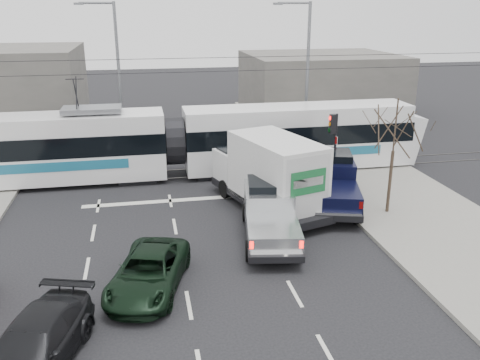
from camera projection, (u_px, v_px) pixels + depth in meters
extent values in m
plane|color=black|center=(227.00, 256.00, 18.75)|extent=(120.00, 120.00, 0.00)
cube|color=gray|center=(448.00, 234.00, 20.36)|extent=(6.00, 60.00, 0.15)
cube|color=#33302D|center=(197.00, 173.00, 28.03)|extent=(60.00, 1.60, 0.03)
cube|color=slate|center=(320.00, 85.00, 42.38)|extent=(12.00, 10.00, 5.00)
cylinder|color=#47382B|center=(390.00, 182.00, 21.95)|extent=(0.14, 0.14, 2.75)
cylinder|color=#47382B|center=(396.00, 125.00, 21.14)|extent=(0.07, 0.07, 2.25)
cylinder|color=black|center=(335.00, 149.00, 25.35)|extent=(0.12, 0.12, 3.60)
cube|color=black|center=(333.00, 124.00, 24.89)|extent=(0.28, 0.28, 0.95)
cylinder|color=#FF0C07|center=(330.00, 118.00, 24.76)|extent=(0.06, 0.20, 0.20)
cylinder|color=orange|center=(330.00, 124.00, 24.86)|extent=(0.06, 0.20, 0.20)
cylinder|color=#05330C|center=(329.00, 130.00, 24.96)|extent=(0.06, 0.20, 0.20)
cube|color=white|center=(336.00, 140.00, 25.04)|extent=(0.02, 0.30, 0.40)
cylinder|color=slate|center=(307.00, 78.00, 31.64)|extent=(0.20, 0.20, 9.00)
cylinder|color=slate|center=(294.00, 3.00, 30.03)|extent=(2.00, 0.14, 0.14)
cube|color=slate|center=(278.00, 4.00, 29.86)|extent=(0.55, 0.25, 0.14)
cylinder|color=slate|center=(119.00, 78.00, 31.41)|extent=(0.20, 0.20, 9.00)
cylinder|color=slate|center=(96.00, 3.00, 29.80)|extent=(2.00, 0.14, 0.14)
cube|color=slate|center=(79.00, 4.00, 29.63)|extent=(0.55, 0.25, 0.14)
cylinder|color=black|center=(194.00, 72.00, 26.24)|extent=(60.00, 0.03, 0.03)
cylinder|color=black|center=(193.00, 58.00, 26.02)|extent=(60.00, 0.03, 0.03)
cube|color=white|center=(42.00, 166.00, 25.95)|extent=(12.49, 2.63, 1.51)
cube|color=black|center=(39.00, 143.00, 25.57)|extent=(12.55, 2.66, 1.03)
cube|color=white|center=(37.00, 125.00, 25.27)|extent=(12.49, 2.53, 0.96)
cube|color=#1A6585|center=(37.00, 168.00, 24.64)|extent=(8.74, 0.03, 0.48)
cube|color=white|center=(297.00, 152.00, 28.42)|extent=(12.49, 2.63, 1.51)
cube|color=black|center=(298.00, 131.00, 28.04)|extent=(12.55, 2.66, 1.03)
cube|color=white|center=(298.00, 115.00, 27.74)|extent=(12.49, 2.53, 0.96)
cube|color=#1A6585|center=(304.00, 153.00, 27.11)|extent=(8.74, 0.03, 0.48)
cylinder|color=black|center=(175.00, 141.00, 26.87)|extent=(0.97, 2.51, 2.51)
cube|color=slate|center=(92.00, 109.00, 25.54)|extent=(2.91, 1.57, 0.24)
cube|color=black|center=(138.00, 175.00, 27.09)|extent=(1.94, 2.23, 0.35)
cube|color=black|center=(213.00, 171.00, 27.83)|extent=(1.94, 2.23, 0.35)
cube|color=black|center=(353.00, 162.00, 29.31)|extent=(1.94, 2.23, 0.35)
cube|color=black|center=(270.00, 226.00, 19.93)|extent=(2.85, 5.87, 0.24)
cube|color=silver|center=(268.00, 201.00, 20.67)|extent=(2.27, 2.65, 1.12)
cube|color=black|center=(268.00, 187.00, 20.57)|extent=(1.91, 1.94, 0.53)
cube|color=silver|center=(266.00, 194.00, 22.02)|extent=(1.99, 1.31, 0.53)
cube|color=silver|center=(273.00, 231.00, 18.64)|extent=(2.30, 2.81, 0.63)
cube|color=silver|center=(277.00, 256.00, 17.34)|extent=(1.79, 0.47, 0.17)
cube|color=#FF0C07|center=(252.00, 245.00, 17.31)|extent=(0.15, 0.10, 0.27)
cube|color=#FF0C07|center=(301.00, 244.00, 17.35)|extent=(0.15, 0.10, 0.27)
cylinder|color=black|center=(246.00, 212.00, 21.66)|extent=(0.40, 0.81, 0.78)
cylinder|color=black|center=(287.00, 212.00, 21.70)|extent=(0.40, 0.81, 0.78)
cylinder|color=black|center=(249.00, 251.00, 18.26)|extent=(0.40, 0.81, 0.78)
cylinder|color=black|center=(299.00, 250.00, 18.30)|extent=(0.40, 0.81, 0.78)
cube|color=black|center=(267.00, 198.00, 22.89)|extent=(4.27, 7.24, 0.34)
cube|color=white|center=(240.00, 165.00, 24.79)|extent=(2.62, 2.23, 1.57)
cube|color=black|center=(239.00, 153.00, 24.71)|extent=(2.17, 1.62, 0.59)
cube|color=silver|center=(276.00, 172.00, 21.84)|extent=(3.62, 5.15, 2.89)
cube|color=silver|center=(308.00, 188.00, 19.92)|extent=(1.99, 0.66, 2.54)
cube|color=#155D2E|center=(309.00, 182.00, 19.80)|extent=(1.58, 0.50, 0.98)
cube|color=black|center=(309.00, 226.00, 20.23)|extent=(2.09, 0.86, 0.18)
cylinder|color=black|center=(225.00, 189.00, 24.28)|extent=(0.54, 0.93, 0.88)
cylinder|color=black|center=(262.00, 182.00, 25.21)|extent=(0.54, 0.93, 0.88)
cylinder|color=black|center=(270.00, 218.00, 20.84)|extent=(0.57, 1.02, 0.98)
cylinder|color=black|center=(311.00, 209.00, 21.76)|extent=(0.57, 1.02, 0.98)
cube|color=black|center=(332.00, 195.00, 23.03)|extent=(3.45, 5.83, 0.27)
cube|color=black|center=(331.00, 172.00, 23.71)|extent=(2.54, 2.76, 1.26)
cube|color=black|center=(332.00, 158.00, 23.60)|extent=(2.11, 2.05, 0.60)
cube|color=black|center=(329.00, 169.00, 25.04)|extent=(2.13, 1.48, 0.60)
cube|color=black|center=(335.00, 195.00, 21.75)|extent=(2.59, 2.92, 0.71)
cube|color=silver|center=(338.00, 215.00, 20.50)|extent=(1.85, 0.70, 0.20)
cube|color=#590505|center=(316.00, 204.00, 20.54)|extent=(0.17, 0.13, 0.31)
cube|color=#590505|center=(361.00, 205.00, 20.40)|extent=(0.17, 0.13, 0.31)
cylinder|color=black|center=(310.00, 185.00, 24.81)|extent=(0.53, 0.93, 0.88)
cylinder|color=black|center=(348.00, 186.00, 24.67)|extent=(0.53, 0.93, 0.88)
cylinder|color=black|center=(313.00, 213.00, 21.50)|extent=(0.53, 0.93, 0.88)
cylinder|color=black|center=(358.00, 214.00, 21.36)|extent=(0.53, 0.93, 0.88)
imported|color=black|center=(149.00, 272.00, 16.36)|extent=(3.20, 4.82, 1.23)
imported|color=black|center=(34.00, 347.00, 12.70)|extent=(3.10, 4.90, 1.32)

